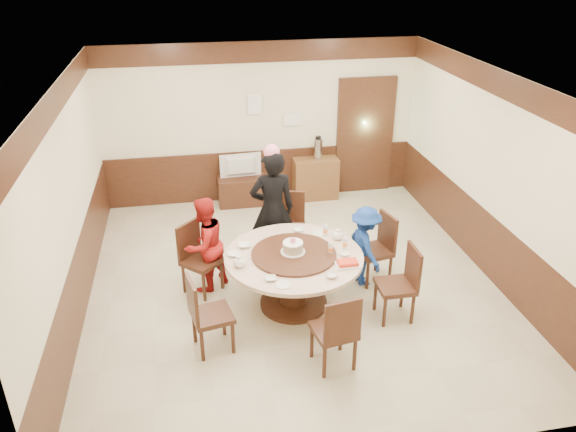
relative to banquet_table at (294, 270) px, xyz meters
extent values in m
plane|color=#C2B89B|center=(0.09, 0.50, -0.53)|extent=(6.00, 6.00, 0.00)
plane|color=white|center=(0.09, 0.50, 2.27)|extent=(6.00, 6.00, 0.00)
cube|color=beige|center=(0.09, 3.50, 0.87)|extent=(5.50, 0.04, 2.80)
cube|color=beige|center=(0.09, -2.50, 0.87)|extent=(5.50, 0.04, 2.80)
cube|color=beige|center=(-2.66, 0.50, 0.87)|extent=(0.04, 6.00, 2.80)
cube|color=beige|center=(2.84, 0.50, 0.87)|extent=(0.04, 6.00, 2.80)
cube|color=#3A1D12|center=(0.09, 0.50, -0.08)|extent=(5.50, 6.00, 0.90)
cube|color=#3A1D12|center=(0.09, 0.50, 2.09)|extent=(5.50, 6.00, 0.35)
cube|color=#3A1D12|center=(1.99, 3.45, 0.52)|extent=(1.05, 0.08, 2.18)
cube|color=#8FDE98|center=(1.99, 3.47, 0.52)|extent=(0.88, 0.02, 2.05)
cylinder|color=#3A1D12|center=(0.00, 0.00, -0.50)|extent=(0.87, 0.87, 0.06)
cylinder|color=#3A1D12|center=(0.00, 0.00, -0.18)|extent=(0.35, 0.35, 0.65)
cylinder|color=#CFB096|center=(0.00, 0.00, 0.19)|extent=(1.75, 1.75, 0.05)
cylinder|color=#3A1D12|center=(0.00, 0.00, 0.23)|extent=(1.07, 1.07, 0.03)
cube|color=#3A1D12|center=(1.19, 0.40, -0.08)|extent=(0.53, 0.53, 0.06)
cube|color=#3A1D12|center=(1.39, 0.45, 0.19)|extent=(0.14, 0.42, 0.50)
cube|color=#3A1D12|center=(1.19, 0.40, -0.32)|extent=(0.36, 0.36, 0.42)
cube|color=#3A1D12|center=(0.18, 1.26, -0.08)|extent=(0.55, 0.55, 0.06)
cube|color=#3A1D12|center=(0.24, 1.46, 0.19)|extent=(0.41, 0.16, 0.50)
cube|color=#3A1D12|center=(0.18, 1.26, -0.32)|extent=(0.36, 0.36, 0.42)
cube|color=#3A1D12|center=(-1.14, 0.56, -0.08)|extent=(0.62, 0.62, 0.06)
cube|color=#3A1D12|center=(-1.29, 0.70, 0.19)|extent=(0.32, 0.33, 0.50)
cube|color=#3A1D12|center=(-1.14, 0.56, -0.32)|extent=(0.36, 0.36, 0.42)
cube|color=#3A1D12|center=(-1.08, -0.66, -0.08)|extent=(0.52, 0.52, 0.06)
cube|color=#3A1D12|center=(-1.28, -0.71, 0.19)|extent=(0.13, 0.42, 0.50)
cube|color=#3A1D12|center=(-1.08, -0.66, -0.32)|extent=(0.36, 0.36, 0.42)
cube|color=#3A1D12|center=(0.22, -1.18, -0.08)|extent=(0.51, 0.51, 0.06)
cube|color=#3A1D12|center=(0.25, -1.39, 0.19)|extent=(0.42, 0.11, 0.50)
cube|color=#3A1D12|center=(0.22, -1.18, -0.32)|extent=(0.36, 0.36, 0.42)
cube|color=#3A1D12|center=(1.18, -0.48, -0.08)|extent=(0.44, 0.44, 0.06)
cube|color=#3A1D12|center=(1.39, -0.48, 0.19)|extent=(0.04, 0.42, 0.50)
cube|color=#3A1D12|center=(1.18, -0.48, -0.32)|extent=(0.36, 0.36, 0.42)
imported|color=black|center=(-0.10, 1.09, 0.34)|extent=(0.66, 0.45, 1.75)
imported|color=#A51716|center=(-1.08, 0.63, 0.13)|extent=(0.81, 0.80, 1.32)
imported|color=navy|center=(1.05, 0.36, 0.04)|extent=(0.53, 0.79, 1.14)
cylinder|color=white|center=(-0.01, 0.02, 0.25)|extent=(0.31, 0.31, 0.01)
cylinder|color=tan|center=(-0.01, 0.02, 0.32)|extent=(0.25, 0.25, 0.11)
cylinder|color=white|center=(-0.01, 0.02, 0.38)|extent=(0.25, 0.25, 0.01)
sphere|color=pink|center=(-0.01, 0.02, 0.42)|extent=(0.07, 0.07, 0.07)
ellipsoid|color=white|center=(-0.70, -0.15, 0.28)|extent=(0.17, 0.15, 0.13)
ellipsoid|color=white|center=(0.65, 0.30, 0.28)|extent=(0.17, 0.15, 0.13)
imported|color=white|center=(-0.58, 0.32, 0.24)|extent=(0.17, 0.17, 0.04)
imported|color=white|center=(0.34, -0.58, 0.24)|extent=(0.14, 0.14, 0.04)
imported|color=white|center=(-0.37, -0.51, 0.23)|extent=(0.14, 0.14, 0.03)
imported|color=white|center=(0.62, -0.13, 0.24)|extent=(0.13, 0.13, 0.04)
imported|color=white|center=(-0.74, 0.12, 0.24)|extent=(0.16, 0.16, 0.04)
imported|color=white|center=(0.18, 0.61, 0.24)|extent=(0.14, 0.14, 0.04)
cylinder|color=white|center=(-0.25, -0.65, 0.22)|extent=(0.18, 0.18, 0.01)
cylinder|color=white|center=(0.45, 0.50, 0.22)|extent=(0.18, 0.18, 0.01)
cube|color=white|center=(0.59, -0.36, 0.23)|extent=(0.30, 0.20, 0.02)
cube|color=red|center=(0.59, -0.36, 0.26)|extent=(0.24, 0.15, 0.04)
cylinder|color=white|center=(0.46, -0.06, 0.30)|extent=(0.06, 0.06, 0.16)
cylinder|color=white|center=(0.67, 0.03, 0.30)|extent=(0.06, 0.06, 0.16)
cylinder|color=white|center=(0.51, 0.43, 0.30)|extent=(0.06, 0.06, 0.16)
cube|color=#3A1D12|center=(-0.31, 3.25, -0.28)|extent=(0.85, 0.45, 0.50)
imported|color=gray|center=(-0.31, 3.25, 0.18)|extent=(0.74, 0.15, 0.42)
cube|color=brown|center=(1.04, 3.28, -0.16)|extent=(0.80, 0.40, 0.75)
cylinder|color=silver|center=(1.08, 3.28, 0.41)|extent=(0.15, 0.15, 0.38)
cube|color=white|center=(-0.01, 3.45, 1.22)|extent=(0.25, 0.00, 0.35)
cube|color=white|center=(0.64, 3.45, 0.92)|extent=(0.30, 0.00, 0.22)
camera|label=1|loc=(-1.17, -5.95, 3.77)|focal=35.00mm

